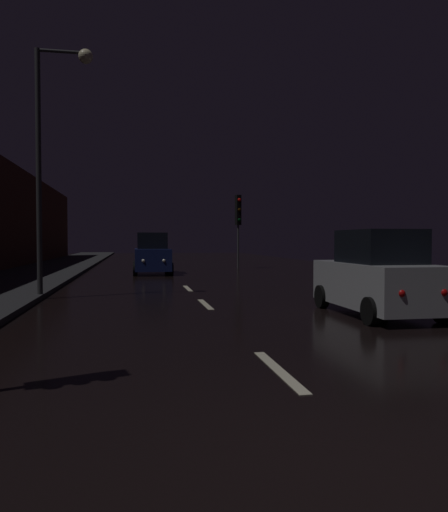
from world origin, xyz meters
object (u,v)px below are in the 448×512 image
traffic_light_far_right (238,215)px  car_parked_right_near (377,276)px  car_approaching_headlights (152,255)px  streetlamp_overhead (54,134)px

traffic_light_far_right → car_parked_right_near: (-0.80, -19.91, -2.44)m
traffic_light_far_right → car_approaching_headlights: 7.36m
car_approaching_headlights → car_parked_right_near: size_ratio=1.08×
streetlamp_overhead → car_parked_right_near: bearing=-30.7°
streetlamp_overhead → car_approaching_headlights: bearing=73.1°
streetlamp_overhead → traffic_light_far_right: bearing=59.5°
traffic_light_far_right → car_parked_right_near: size_ratio=1.15×
traffic_light_far_right → streetlamp_overhead: (-8.89, -15.12, 1.63)m
car_approaching_headlights → streetlamp_overhead: bearing=-16.9°
streetlamp_overhead → car_parked_right_near: (8.08, -4.79, -4.07)m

